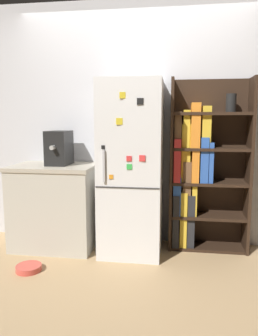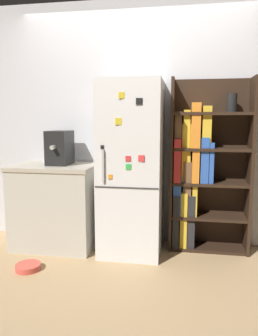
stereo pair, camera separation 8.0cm
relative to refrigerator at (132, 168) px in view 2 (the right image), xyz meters
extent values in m
plane|color=tan|center=(0.00, -0.13, -0.87)|extent=(16.00, 16.00, 0.00)
cube|color=silver|center=(0.00, 0.34, 0.43)|extent=(8.00, 0.05, 2.60)
cube|color=silver|center=(0.00, 0.00, 0.00)|extent=(0.61, 0.64, 1.73)
cube|color=#333333|center=(0.00, -0.32, -0.13)|extent=(0.60, 0.01, 0.01)
cube|color=#B2B2B7|center=(-0.21, -0.33, 0.07)|extent=(0.02, 0.02, 0.30)
cube|color=red|center=(0.14, -0.32, 0.14)|extent=(0.06, 0.01, 0.06)
cube|color=yellow|center=(-0.07, -0.32, 0.47)|extent=(0.06, 0.02, 0.06)
cube|color=green|center=(0.02, -0.32, 0.06)|extent=(0.05, 0.01, 0.05)
cube|color=black|center=(0.12, -0.32, 0.65)|extent=(0.06, 0.01, 0.06)
cube|color=yellow|center=(-0.04, -0.32, 0.70)|extent=(0.06, 0.02, 0.06)
cube|color=red|center=(0.02, -0.32, 0.14)|extent=(0.05, 0.01, 0.05)
cube|color=orange|center=(-0.15, -0.32, -0.03)|extent=(0.04, 0.01, 0.04)
cube|color=black|center=(-0.22, -0.32, 0.24)|extent=(0.03, 0.01, 0.03)
cube|color=black|center=(0.39, 0.17, 0.02)|extent=(0.03, 0.30, 1.77)
cube|color=black|center=(1.17, 0.17, 0.02)|extent=(0.03, 0.30, 1.77)
cube|color=black|center=(0.78, 0.30, 0.02)|extent=(0.80, 0.03, 1.77)
cube|color=black|center=(0.78, 0.17, -0.85)|extent=(0.74, 0.27, 0.03)
cube|color=black|center=(0.78, 0.17, -0.51)|extent=(0.74, 0.27, 0.03)
cube|color=black|center=(0.78, 0.17, -0.16)|extent=(0.74, 0.27, 0.03)
cube|color=black|center=(0.78, 0.17, 0.19)|extent=(0.74, 0.27, 0.03)
cube|color=black|center=(0.78, 0.17, 0.55)|extent=(0.74, 0.27, 0.03)
cube|color=#262628|center=(0.45, 0.16, -0.56)|extent=(0.07, 0.26, 0.56)
cube|color=gold|center=(0.53, 0.17, -0.55)|extent=(0.07, 0.25, 0.58)
cube|color=#262628|center=(0.61, 0.18, -0.56)|extent=(0.07, 0.24, 0.56)
cube|color=#2D59B2|center=(0.46, 0.16, -0.30)|extent=(0.08, 0.25, 0.40)
cube|color=brown|center=(0.56, 0.17, -0.22)|extent=(0.08, 0.21, 0.56)
cube|color=gold|center=(0.64, 0.16, -0.26)|extent=(0.05, 0.20, 0.47)
cube|color=red|center=(0.45, 0.16, 0.07)|extent=(0.07, 0.26, 0.44)
cube|color=gold|center=(0.54, 0.17, 0.15)|extent=(0.09, 0.19, 0.59)
cube|color=orange|center=(0.64, 0.16, 0.03)|extent=(0.07, 0.24, 0.36)
cube|color=#2D59B2|center=(0.72, 0.17, 0.08)|extent=(0.08, 0.23, 0.46)
cube|color=#2D59B2|center=(0.79, 0.17, 0.06)|extent=(0.04, 0.23, 0.41)
cube|color=brown|center=(0.45, 0.17, 0.39)|extent=(0.07, 0.21, 0.36)
cube|color=gold|center=(0.54, 0.17, 0.40)|extent=(0.07, 0.20, 0.38)
cube|color=orange|center=(0.63, 0.16, 0.43)|extent=(0.09, 0.24, 0.45)
cube|color=gold|center=(0.73, 0.17, 0.41)|extent=(0.09, 0.21, 0.41)
cylinder|color=black|center=(0.97, 0.17, 0.65)|extent=(0.10, 0.10, 0.18)
cube|color=#BCB7A8|center=(-0.82, 0.01, -0.44)|extent=(0.84, 0.61, 0.84)
cube|color=#B2A893|center=(-0.82, 0.01, 0.00)|extent=(0.86, 0.63, 0.04)
cube|color=black|center=(-0.77, 0.04, 0.19)|extent=(0.22, 0.31, 0.36)
cylinder|color=#A5A39E|center=(-0.77, -0.15, 0.21)|extent=(0.04, 0.06, 0.04)
cylinder|color=#D84C3F|center=(-0.86, -0.61, -0.84)|extent=(0.23, 0.23, 0.05)
torus|color=#D84C3F|center=(-0.86, -0.61, -0.82)|extent=(0.23, 0.23, 0.01)
camera|label=1|loc=(0.44, -3.24, 0.49)|focal=35.00mm
camera|label=2|loc=(0.52, -3.22, 0.49)|focal=35.00mm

